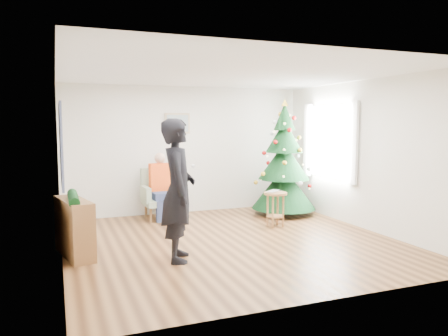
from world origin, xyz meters
name	(u,v)px	position (x,y,z in m)	size (l,w,h in m)	color
floor	(232,241)	(0.00, 0.00, 0.00)	(5.00, 5.00, 0.00)	brown
ceiling	(232,73)	(0.00, 0.00, 2.60)	(5.00, 5.00, 0.00)	white
wall_back	(187,150)	(0.00, 2.50, 1.30)	(5.00, 5.00, 0.00)	silver
wall_front	(325,177)	(0.00, -2.50, 1.30)	(5.00, 5.00, 0.00)	silver
wall_left	(59,164)	(-2.50, 0.00, 1.30)	(5.00, 5.00, 0.00)	silver
wall_right	(364,155)	(2.50, 0.00, 1.30)	(5.00, 5.00, 0.00)	silver
window_panel	(330,141)	(2.47, 1.00, 1.50)	(0.04, 1.30, 1.40)	white
curtains	(328,141)	(2.44, 1.00, 1.50)	(0.05, 1.75, 1.50)	white
christmas_tree	(284,163)	(1.78, 1.56, 1.05)	(1.29, 1.29, 2.33)	#3F2816
stool	(275,209)	(1.11, 0.65, 0.32)	(0.41, 0.41, 0.62)	brown
laptop	(276,192)	(1.11, 0.65, 0.63)	(0.34, 0.22, 0.03)	silver
armchair	(161,200)	(-0.66, 2.06, 0.36)	(0.75, 0.68, 0.98)	gray
seated_person	(161,186)	(-0.65, 2.01, 0.65)	(0.41, 0.58, 1.28)	navy
standing_man	(178,190)	(-1.02, -0.60, 0.96)	(0.70, 0.46, 1.91)	black
game_controller	(193,166)	(-0.82, -0.63, 1.27)	(0.04, 0.13, 0.04)	white
console	(74,228)	(-2.33, 0.09, 0.40)	(0.30, 1.00, 0.80)	brown
garland	(73,198)	(-2.33, 0.09, 0.82)	(0.14, 0.14, 0.90)	black
tapestry	(61,145)	(-2.46, 0.30, 1.55)	(0.03, 1.50, 1.15)	black
framed_picture	(177,123)	(-0.20, 2.46, 1.85)	(0.52, 0.05, 0.42)	tan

